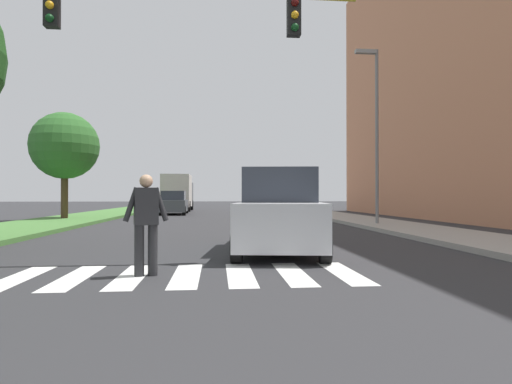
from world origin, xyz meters
name	(u,v)px	position (x,y,z in m)	size (l,w,h in m)	color
ground_plane	(209,215)	(0.00, 30.00, 0.00)	(140.00, 140.00, 0.00)	#2D2D30
crosswalk	(187,275)	(0.00, 8.36, 0.00)	(5.85, 2.20, 0.01)	silver
median_strip	(92,216)	(-7.13, 28.00, 0.07)	(3.94, 64.00, 0.15)	#477A38
tree_far	(65,146)	(-7.55, 24.43, 3.97)	(3.54, 3.54, 5.61)	#4C3823
sidewalk_right	(331,215)	(7.89, 28.00, 0.07)	(3.00, 64.00, 0.15)	#9E9991
traffic_light_gantry	(50,44)	(-2.81, 9.96, 4.36)	(9.00, 0.30, 6.00)	gold
street_lamp_right	(375,120)	(7.30, 18.80, 4.59)	(1.02, 0.24, 7.50)	slate
pedestrian_performer	(146,220)	(-0.67, 8.40, 0.93)	(0.74, 0.34, 1.69)	#262628
suv_crossing	(279,212)	(2.02, 11.37, 0.93)	(2.53, 4.81, 1.97)	#B7B7BC
sedan_midblock	(174,203)	(-2.55, 31.71, 0.78)	(1.95, 4.57, 1.67)	#474C51
truck_box_delivery	(178,192)	(-2.88, 38.45, 1.63)	(2.40, 6.20, 3.10)	#474C51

